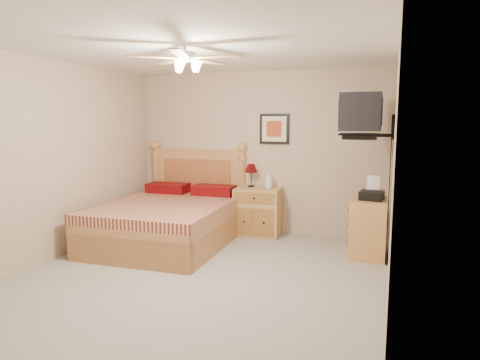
# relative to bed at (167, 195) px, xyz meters

# --- Properties ---
(floor) EXTENTS (4.50, 4.50, 0.00)m
(floor) POSITION_rel_bed_xyz_m (0.98, -1.12, -0.71)
(floor) COLOR gray
(floor) RESTS_ON ground
(ceiling) EXTENTS (4.00, 4.50, 0.04)m
(ceiling) POSITION_rel_bed_xyz_m (0.98, -1.12, 1.79)
(ceiling) COLOR white
(ceiling) RESTS_ON ground
(wall_back) EXTENTS (4.00, 0.04, 2.50)m
(wall_back) POSITION_rel_bed_xyz_m (0.98, 1.13, 0.54)
(wall_back) COLOR tan
(wall_back) RESTS_ON ground
(wall_front) EXTENTS (4.00, 0.04, 2.50)m
(wall_front) POSITION_rel_bed_xyz_m (0.98, -3.37, 0.54)
(wall_front) COLOR tan
(wall_front) RESTS_ON ground
(wall_left) EXTENTS (0.04, 4.50, 2.50)m
(wall_left) POSITION_rel_bed_xyz_m (-1.02, -1.12, 0.54)
(wall_left) COLOR tan
(wall_left) RESTS_ON ground
(wall_right) EXTENTS (0.04, 4.50, 2.50)m
(wall_right) POSITION_rel_bed_xyz_m (2.98, -1.12, 0.54)
(wall_right) COLOR tan
(wall_right) RESTS_ON ground
(bed) EXTENTS (1.75, 2.25, 1.42)m
(bed) POSITION_rel_bed_xyz_m (0.00, 0.00, 0.00)
(bed) COLOR #A06634
(bed) RESTS_ON ground
(nightstand) EXTENTS (0.71, 0.55, 0.73)m
(nightstand) POSITION_rel_bed_xyz_m (1.07, 0.88, -0.34)
(nightstand) COLOR tan
(nightstand) RESTS_ON ground
(table_lamp) EXTENTS (0.22, 0.22, 0.35)m
(table_lamp) POSITION_rel_bed_xyz_m (0.93, 0.96, 0.20)
(table_lamp) COLOR #4F0608
(table_lamp) RESTS_ON nightstand
(lotion_bottle) EXTENTS (0.10, 0.10, 0.26)m
(lotion_bottle) POSITION_rel_bed_xyz_m (1.23, 0.91, 0.15)
(lotion_bottle) COLOR white
(lotion_bottle) RESTS_ON nightstand
(framed_picture) EXTENTS (0.46, 0.04, 0.46)m
(framed_picture) POSITION_rel_bed_xyz_m (1.25, 1.11, 0.91)
(framed_picture) COLOR black
(framed_picture) RESTS_ON wall_back
(dresser) EXTENTS (0.46, 0.65, 0.75)m
(dresser) POSITION_rel_bed_xyz_m (2.71, 0.37, -0.33)
(dresser) COLOR #B97548
(dresser) RESTS_ON ground
(fax_machine) EXTENTS (0.31, 0.33, 0.30)m
(fax_machine) POSITION_rel_bed_xyz_m (2.75, 0.32, 0.19)
(fax_machine) COLOR black
(fax_machine) RESTS_ON dresser
(magazine_lower) EXTENTS (0.20, 0.26, 0.02)m
(magazine_lower) POSITION_rel_bed_xyz_m (2.69, 0.61, 0.05)
(magazine_lower) COLOR #B6AA92
(magazine_lower) RESTS_ON dresser
(magazine_upper) EXTENTS (0.22, 0.28, 0.02)m
(magazine_upper) POSITION_rel_bed_xyz_m (2.70, 0.60, 0.08)
(magazine_upper) COLOR gray
(magazine_upper) RESTS_ON magazine_lower
(wall_tv) EXTENTS (0.56, 0.46, 0.58)m
(wall_tv) POSITION_rel_bed_xyz_m (2.73, 0.22, 1.10)
(wall_tv) COLOR black
(wall_tv) RESTS_ON wall_right
(ceiling_fan) EXTENTS (1.14, 1.14, 0.28)m
(ceiling_fan) POSITION_rel_bed_xyz_m (0.98, -1.32, 1.65)
(ceiling_fan) COLOR silver
(ceiling_fan) RESTS_ON ceiling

